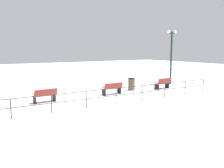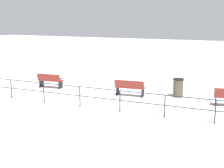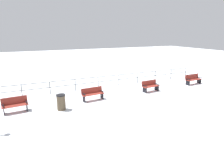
% 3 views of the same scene
% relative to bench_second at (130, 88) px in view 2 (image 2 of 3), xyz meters
% --- Properties ---
extents(ground_plane, '(80.00, 80.00, 0.00)m').
position_rel_bench_second_xyz_m(ground_plane, '(-0.04, 2.45, -0.47)').
color(ground_plane, white).
rests_on(ground_plane, ground).
extents(bench_second, '(0.61, 1.59, 0.88)m').
position_rel_bench_second_xyz_m(bench_second, '(0.00, 0.00, 0.00)').
color(bench_second, maroon).
rests_on(bench_second, ground).
extents(bench_third, '(0.68, 1.48, 0.86)m').
position_rel_bench_second_xyz_m(bench_third, '(-0.02, 4.89, -0.02)').
color(bench_third, maroon).
rests_on(bench_third, ground).
extents(waterfront_railing, '(0.05, 17.83, 0.98)m').
position_rel_bench_second_xyz_m(waterfront_railing, '(-2.70, 2.45, 0.20)').
color(waterfront_railing, '#26282D').
rests_on(waterfront_railing, ground).
extents(trash_bin, '(0.54, 0.54, 0.97)m').
position_rel_bench_second_xyz_m(trash_bin, '(0.85, -2.34, 0.02)').
color(trash_bin, brown).
rests_on(trash_bin, ground).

